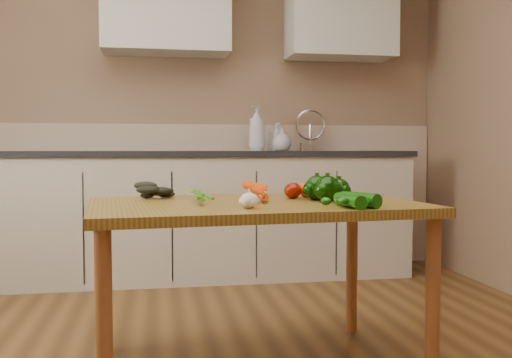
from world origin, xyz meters
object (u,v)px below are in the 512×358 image
Objects in this scene: carrot_bunch at (240,194)px; pepper_b at (340,190)px; zucchini_b at (350,201)px; tomato_c at (319,190)px; leafy_greens at (156,188)px; pepper_a at (317,188)px; soap_bottle_c at (282,139)px; zucchini_a at (360,200)px; garlic_bulb at (249,201)px; tomato_b at (306,190)px; soap_bottle_a at (257,129)px; table at (255,221)px; pepper_c at (327,189)px; tomato_a at (293,191)px; soap_bottle_b at (277,137)px.

pepper_b is (0.42, -0.01, 0.01)m from carrot_bunch.
tomato_c is at bearing 88.63° from zucchini_b.
pepper_a is at bearing -15.28° from leafy_greens.
tomato_c is (0.04, 0.12, -0.02)m from pepper_a.
zucchini_a is at bearing -79.84° from soap_bottle_c.
tomato_b reaches higher than garlic_bulb.
pepper_b reaches higher than tomato_c.
soap_bottle_a is at bearing 87.39° from tomato_b.
pepper_a is 0.13m from tomato_c.
soap_bottle_c is at bearing 85.22° from zucchini_a.
tomato_b is at bearing -83.93° from soap_bottle_c.
table is at bearing 137.16° from zucchini_b.
leafy_greens is 1.83× the size of pepper_a.
soap_bottle_c reaches higher than table.
soap_bottle_c is 1.93m from carrot_bunch.
carrot_bunch is at bearing -92.75° from soap_bottle_c.
soap_bottle_c is 1.95× the size of pepper_b.
leafy_greens is (-0.34, 0.19, 0.01)m from carrot_bunch.
table is 0.32m from pepper_c.
tomato_a is 0.42m from zucchini_a.
tomato_b is (0.33, 0.42, 0.00)m from garlic_bulb.
zucchini_b is (-0.03, -2.14, -0.34)m from soap_bottle_a.
soap_bottle_c is at bearing 81.13° from tomato_b.
pepper_b reaches higher than tomato_a.
soap_bottle_c is 0.72× the size of carrot_bunch.
tomato_b is (-0.03, 0.22, -0.02)m from pepper_c.
soap_bottle_c is at bearing 79.00° from tomato_a.
zucchini_a is at bearing 15.14° from zucchini_b.
pepper_b is 0.47× the size of zucchini_b.
soap_bottle_a is 4.28× the size of tomato_a.
tomato_b is (-0.24, -1.74, -0.27)m from soap_bottle_b.
leafy_greens reaches higher than tomato_c.
carrot_bunch is (-0.40, -1.83, -0.33)m from soap_bottle_a.
zucchini_b is at bearing -47.61° from table.
soap_bottle_b is 1.83m from tomato_a.
pepper_a reaches higher than garlic_bulb.
garlic_bulb is (-0.01, -0.28, -0.00)m from carrot_bunch.
leafy_greens is at bearing 145.38° from carrot_bunch.
leafy_greens is at bearing -104.52° from soap_bottle_c.
soap_bottle_a is at bearing 89.18° from tomato_c.
tomato_c reaches higher than tomato_b.
table is at bearing -171.34° from pepper_a.
soap_bottle_b is at bearing 63.14° from soap_bottle_a.
soap_bottle_b reaches higher than zucchini_a.
leafy_greens is 2.43× the size of tomato_a.
tomato_a is (0.19, 0.12, 0.11)m from table.
carrot_bunch is at bearing 139.03° from zucchini_b.
zucchini_b is at bearing -86.90° from pepper_c.
soap_bottle_b reaches higher than carrot_bunch.
tomato_c is (0.37, 0.13, 0.00)m from carrot_bunch.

